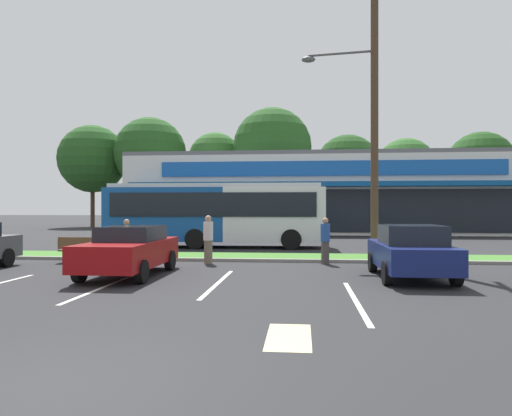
{
  "coord_description": "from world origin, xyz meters",
  "views": [
    {
      "loc": [
        2.87,
        -4.81,
        2.03
      ],
      "look_at": [
        0.65,
        18.1,
        2.02
      ],
      "focal_mm": 33.06,
      "sensor_mm": 36.0,
      "label": 1
    }
  ],
  "objects_px": {
    "car_1": "(129,250)",
    "pedestrian_near_bench": "(325,241)",
    "pedestrian_mid": "(208,239)",
    "car_3": "(410,251)",
    "pedestrian_by_pole": "(127,241)",
    "utility_pole": "(371,106)",
    "car_2": "(188,227)",
    "bus_stop_bench": "(80,249)",
    "city_bus": "(216,213)"
  },
  "relations": [
    {
      "from": "bus_stop_bench",
      "to": "pedestrian_mid",
      "type": "distance_m",
      "value": 4.8
    },
    {
      "from": "pedestrian_by_pole",
      "to": "pedestrian_mid",
      "type": "xyz_separation_m",
      "value": [
        2.95,
        0.29,
        0.07
      ]
    },
    {
      "from": "car_1",
      "to": "pedestrian_by_pole",
      "type": "relative_size",
      "value": 2.73
    },
    {
      "from": "pedestrian_near_bench",
      "to": "car_2",
      "type": "bearing_deg",
      "value": 120.78
    },
    {
      "from": "city_bus",
      "to": "car_3",
      "type": "distance_m",
      "value": 12.58
    },
    {
      "from": "car_2",
      "to": "pedestrian_by_pole",
      "type": "bearing_deg",
      "value": 94.58
    },
    {
      "from": "city_bus",
      "to": "car_3",
      "type": "relative_size",
      "value": 2.69
    },
    {
      "from": "city_bus",
      "to": "car_1",
      "type": "distance_m",
      "value": 10.33
    },
    {
      "from": "bus_stop_bench",
      "to": "car_2",
      "type": "relative_size",
      "value": 0.36
    },
    {
      "from": "car_3",
      "to": "car_1",
      "type": "bearing_deg",
      "value": 91.48
    },
    {
      "from": "car_1",
      "to": "pedestrian_mid",
      "type": "distance_m",
      "value": 3.65
    },
    {
      "from": "utility_pole",
      "to": "pedestrian_by_pole",
      "type": "height_order",
      "value": "utility_pole"
    },
    {
      "from": "pedestrian_near_bench",
      "to": "pedestrian_mid",
      "type": "bearing_deg",
      "value": -177.4
    },
    {
      "from": "car_1",
      "to": "pedestrian_by_pole",
      "type": "xyz_separation_m",
      "value": [
        -1.2,
        2.92,
        0.04
      ]
    },
    {
      "from": "car_3",
      "to": "pedestrian_mid",
      "type": "height_order",
      "value": "pedestrian_mid"
    },
    {
      "from": "pedestrian_mid",
      "to": "car_3",
      "type": "bearing_deg",
      "value": -22.24
    },
    {
      "from": "pedestrian_mid",
      "to": "city_bus",
      "type": "bearing_deg",
      "value": 100.74
    },
    {
      "from": "bus_stop_bench",
      "to": "car_2",
      "type": "bearing_deg",
      "value": -93.0
    },
    {
      "from": "bus_stop_bench",
      "to": "car_3",
      "type": "bearing_deg",
      "value": 165.77
    },
    {
      "from": "bus_stop_bench",
      "to": "pedestrian_mid",
      "type": "xyz_separation_m",
      "value": [
        4.78,
        0.13,
        0.38
      ]
    },
    {
      "from": "city_bus",
      "to": "pedestrian_by_pole",
      "type": "xyz_separation_m",
      "value": [
        -1.93,
        -7.34,
        -0.95
      ]
    },
    {
      "from": "car_2",
      "to": "pedestrian_near_bench",
      "type": "height_order",
      "value": "pedestrian_near_bench"
    },
    {
      "from": "car_3",
      "to": "pedestrian_by_pole",
      "type": "xyz_separation_m",
      "value": [
        -9.44,
        2.71,
        0.03
      ]
    },
    {
      "from": "car_2",
      "to": "pedestrian_mid",
      "type": "height_order",
      "value": "pedestrian_mid"
    },
    {
      "from": "bus_stop_bench",
      "to": "pedestrian_near_bench",
      "type": "distance_m",
      "value": 9.02
    },
    {
      "from": "car_3",
      "to": "pedestrian_near_bench",
      "type": "relative_size",
      "value": 2.48
    },
    {
      "from": "utility_pole",
      "to": "car_3",
      "type": "bearing_deg",
      "value": -85.6
    },
    {
      "from": "car_1",
      "to": "car_3",
      "type": "xyz_separation_m",
      "value": [
        8.23,
        0.21,
        0.01
      ]
    },
    {
      "from": "car_2",
      "to": "car_3",
      "type": "height_order",
      "value": "car_3"
    },
    {
      "from": "car_2",
      "to": "pedestrian_by_pole",
      "type": "xyz_separation_m",
      "value": [
        1.11,
        -13.85,
        0.07
      ]
    },
    {
      "from": "pedestrian_by_pole",
      "to": "pedestrian_mid",
      "type": "height_order",
      "value": "pedestrian_mid"
    },
    {
      "from": "pedestrian_by_pole",
      "to": "utility_pole",
      "type": "bearing_deg",
      "value": 165.66
    },
    {
      "from": "car_1",
      "to": "car_2",
      "type": "relative_size",
      "value": 0.99
    },
    {
      "from": "car_3",
      "to": "pedestrian_near_bench",
      "type": "height_order",
      "value": "pedestrian_near_bench"
    },
    {
      "from": "utility_pole",
      "to": "pedestrian_near_bench",
      "type": "xyz_separation_m",
      "value": [
        -1.87,
        -1.73,
        -5.21
      ]
    },
    {
      "from": "car_1",
      "to": "pedestrian_mid",
      "type": "xyz_separation_m",
      "value": [
        1.75,
        3.2,
        0.11
      ]
    },
    {
      "from": "city_bus",
      "to": "pedestrian_mid",
      "type": "xyz_separation_m",
      "value": [
        1.02,
        -7.06,
        -0.88
      ]
    },
    {
      "from": "city_bus",
      "to": "car_3",
      "type": "xyz_separation_m",
      "value": [
        7.5,
        -10.05,
        -0.98
      ]
    },
    {
      "from": "car_1",
      "to": "utility_pole",
      "type": "bearing_deg",
      "value": 123.61
    },
    {
      "from": "pedestrian_mid",
      "to": "car_2",
      "type": "bearing_deg",
      "value": 109.2
    },
    {
      "from": "car_1",
      "to": "pedestrian_near_bench",
      "type": "height_order",
      "value": "pedestrian_near_bench"
    },
    {
      "from": "utility_pole",
      "to": "car_2",
      "type": "bearing_deg",
      "value": 131.35
    },
    {
      "from": "car_1",
      "to": "city_bus",
      "type": "bearing_deg",
      "value": 175.93
    },
    {
      "from": "car_1",
      "to": "pedestrian_near_bench",
      "type": "xyz_separation_m",
      "value": [
        5.97,
        3.48,
        0.07
      ]
    },
    {
      "from": "pedestrian_near_bench",
      "to": "pedestrian_mid",
      "type": "height_order",
      "value": "pedestrian_mid"
    },
    {
      "from": "city_bus",
      "to": "car_1",
      "type": "bearing_deg",
      "value": -95.2
    },
    {
      "from": "car_3",
      "to": "pedestrian_mid",
      "type": "relative_size",
      "value": 2.37
    },
    {
      "from": "car_2",
      "to": "car_1",
      "type": "bearing_deg",
      "value": 97.86
    },
    {
      "from": "utility_pole",
      "to": "car_1",
      "type": "height_order",
      "value": "utility_pole"
    },
    {
      "from": "bus_stop_bench",
      "to": "pedestrian_mid",
      "type": "bearing_deg",
      "value": -178.4
    }
  ]
}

